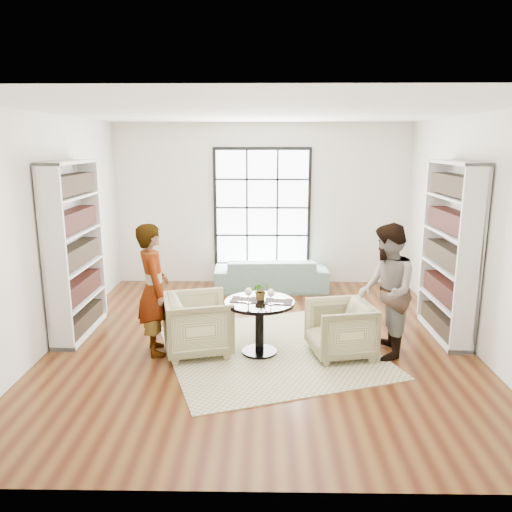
{
  "coord_description": "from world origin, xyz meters",
  "views": [
    {
      "loc": [
        0.04,
        -6.35,
        2.63
      ],
      "look_at": [
        -0.07,
        0.4,
        1.1
      ],
      "focal_mm": 35.0,
      "sensor_mm": 36.0,
      "label": 1
    }
  ],
  "objects_px": {
    "pedestal_table": "(260,315)",
    "person_right": "(386,291)",
    "armchair_right": "(340,329)",
    "sofa": "(271,274)",
    "flower_centerpiece": "(261,291)",
    "wine_glass_right": "(271,293)",
    "person_left": "(153,289)",
    "armchair_left": "(198,324)",
    "wine_glass_left": "(248,292)"
  },
  "relations": [
    {
      "from": "flower_centerpiece",
      "to": "pedestal_table",
      "type": "bearing_deg",
      "value": -104.11
    },
    {
      "from": "person_right",
      "to": "flower_centerpiece",
      "type": "height_order",
      "value": "person_right"
    },
    {
      "from": "wine_glass_left",
      "to": "armchair_right",
      "type": "bearing_deg",
      "value": 3.13
    },
    {
      "from": "flower_centerpiece",
      "to": "armchair_right",
      "type": "bearing_deg",
      "value": -5.23
    },
    {
      "from": "pedestal_table",
      "to": "flower_centerpiece",
      "type": "height_order",
      "value": "flower_centerpiece"
    },
    {
      "from": "armchair_right",
      "to": "armchair_left",
      "type": "bearing_deg",
      "value": -102.96
    },
    {
      "from": "armchair_right",
      "to": "person_left",
      "type": "height_order",
      "value": "person_left"
    },
    {
      "from": "person_left",
      "to": "wine_glass_left",
      "type": "relative_size",
      "value": 8.45
    },
    {
      "from": "sofa",
      "to": "person_left",
      "type": "bearing_deg",
      "value": 59.46
    },
    {
      "from": "sofa",
      "to": "flower_centerpiece",
      "type": "height_order",
      "value": "flower_centerpiece"
    },
    {
      "from": "armchair_left",
      "to": "person_left",
      "type": "height_order",
      "value": "person_left"
    },
    {
      "from": "armchair_left",
      "to": "person_left",
      "type": "relative_size",
      "value": 0.5
    },
    {
      "from": "sofa",
      "to": "flower_centerpiece",
      "type": "relative_size",
      "value": 8.73
    },
    {
      "from": "armchair_left",
      "to": "wine_glass_right",
      "type": "bearing_deg",
      "value": -115.07
    },
    {
      "from": "armchair_left",
      "to": "pedestal_table",
      "type": "bearing_deg",
      "value": -107.12
    },
    {
      "from": "pedestal_table",
      "to": "person_right",
      "type": "bearing_deg",
      "value": -0.95
    },
    {
      "from": "armchair_right",
      "to": "person_right",
      "type": "height_order",
      "value": "person_right"
    },
    {
      "from": "person_right",
      "to": "armchair_left",
      "type": "bearing_deg",
      "value": -86.07
    },
    {
      "from": "armchair_left",
      "to": "flower_centerpiece",
      "type": "distance_m",
      "value": 0.91
    },
    {
      "from": "pedestal_table",
      "to": "person_left",
      "type": "bearing_deg",
      "value": 178.79
    },
    {
      "from": "wine_glass_left",
      "to": "flower_centerpiece",
      "type": "distance_m",
      "value": 0.22
    },
    {
      "from": "pedestal_table",
      "to": "person_left",
      "type": "distance_m",
      "value": 1.37
    },
    {
      "from": "armchair_right",
      "to": "flower_centerpiece",
      "type": "xyz_separation_m",
      "value": [
        -1.0,
        0.09,
        0.47
      ]
    },
    {
      "from": "sofa",
      "to": "person_left",
      "type": "height_order",
      "value": "person_left"
    },
    {
      "from": "flower_centerpiece",
      "to": "person_right",
      "type": "bearing_deg",
      "value": -3.38
    },
    {
      "from": "wine_glass_right",
      "to": "flower_centerpiece",
      "type": "xyz_separation_m",
      "value": [
        -0.12,
        0.2,
        -0.02
      ]
    },
    {
      "from": "pedestal_table",
      "to": "flower_centerpiece",
      "type": "distance_m",
      "value": 0.31
    },
    {
      "from": "armchair_right",
      "to": "sofa",
      "type": "bearing_deg",
      "value": -175.03
    },
    {
      "from": "armchair_right",
      "to": "flower_centerpiece",
      "type": "relative_size",
      "value": 3.27
    },
    {
      "from": "armchair_left",
      "to": "wine_glass_right",
      "type": "xyz_separation_m",
      "value": [
        0.92,
        -0.16,
        0.46
      ]
    },
    {
      "from": "pedestal_table",
      "to": "wine_glass_right",
      "type": "distance_m",
      "value": 0.38
    },
    {
      "from": "armchair_right",
      "to": "wine_glass_right",
      "type": "xyz_separation_m",
      "value": [
        -0.88,
        -0.11,
        0.5
      ]
    },
    {
      "from": "pedestal_table",
      "to": "person_right",
      "type": "distance_m",
      "value": 1.6
    },
    {
      "from": "sofa",
      "to": "person_right",
      "type": "height_order",
      "value": "person_right"
    },
    {
      "from": "person_right",
      "to": "sofa",
      "type": "bearing_deg",
      "value": -149.01
    },
    {
      "from": "wine_glass_left",
      "to": "wine_glass_right",
      "type": "bearing_deg",
      "value": -9.41
    },
    {
      "from": "person_right",
      "to": "wine_glass_right",
      "type": "bearing_deg",
      "value": -80.4
    },
    {
      "from": "sofa",
      "to": "person_right",
      "type": "distance_m",
      "value": 3.24
    },
    {
      "from": "armchair_left",
      "to": "person_right",
      "type": "relative_size",
      "value": 0.49
    },
    {
      "from": "armchair_right",
      "to": "wine_glass_left",
      "type": "xyz_separation_m",
      "value": [
        -1.15,
        -0.06,
        0.5
      ]
    },
    {
      "from": "sofa",
      "to": "armchair_left",
      "type": "xyz_separation_m",
      "value": [
        -0.96,
        -2.82,
        0.08
      ]
    },
    {
      "from": "wine_glass_right",
      "to": "flower_centerpiece",
      "type": "height_order",
      "value": "flower_centerpiece"
    },
    {
      "from": "armchair_left",
      "to": "armchair_right",
      "type": "xyz_separation_m",
      "value": [
        1.8,
        -0.05,
        -0.03
      ]
    },
    {
      "from": "armchair_right",
      "to": "person_right",
      "type": "relative_size",
      "value": 0.45
    },
    {
      "from": "wine_glass_right",
      "to": "flower_centerpiece",
      "type": "distance_m",
      "value": 0.24
    },
    {
      "from": "armchair_left",
      "to": "armchair_right",
      "type": "height_order",
      "value": "armchair_left"
    },
    {
      "from": "pedestal_table",
      "to": "wine_glass_left",
      "type": "relative_size",
      "value": 4.43
    },
    {
      "from": "person_left",
      "to": "armchair_right",
      "type": "bearing_deg",
      "value": -110.61
    },
    {
      "from": "sofa",
      "to": "wine_glass_right",
      "type": "distance_m",
      "value": 3.03
    },
    {
      "from": "armchair_left",
      "to": "wine_glass_left",
      "type": "bearing_deg",
      "value": -115.33
    }
  ]
}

